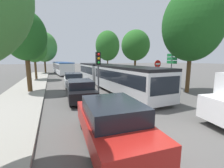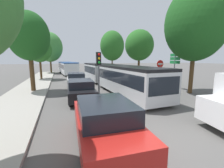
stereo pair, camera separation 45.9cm
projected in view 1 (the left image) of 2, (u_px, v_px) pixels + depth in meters
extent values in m
plane|color=#565451|center=(161.00, 138.00, 5.54)|extent=(200.00, 200.00, 0.00)
cube|color=#9E998E|center=(30.00, 87.00, 15.70)|extent=(3.20, 36.97, 0.14)
cube|color=silver|center=(126.00, 80.00, 12.31)|extent=(2.75, 8.98, 1.92)
cube|color=black|center=(126.00, 76.00, 12.25)|extent=(2.75, 8.63, 0.84)
cube|color=black|center=(126.00, 67.00, 12.14)|extent=(2.75, 8.98, 0.19)
cube|color=silver|center=(95.00, 72.00, 19.89)|extent=(2.63, 6.18, 1.92)
cube|color=black|center=(95.00, 69.00, 19.83)|extent=(2.64, 5.93, 0.84)
cube|color=black|center=(94.00, 64.00, 19.72)|extent=(2.63, 6.18, 0.19)
cylinder|color=black|center=(104.00, 74.00, 16.73)|extent=(1.80, 1.01, 1.77)
cube|color=black|center=(165.00, 86.00, 8.31)|extent=(2.10, 0.18, 1.03)
cylinder|color=black|center=(159.00, 95.00, 10.28)|extent=(0.32, 0.95, 0.94)
cylinder|color=black|center=(134.00, 98.00, 9.47)|extent=(0.32, 0.95, 0.94)
cylinder|color=black|center=(121.00, 83.00, 15.40)|extent=(0.32, 0.95, 0.94)
cylinder|color=black|center=(102.00, 84.00, 14.59)|extent=(0.32, 0.95, 0.94)
cylinder|color=black|center=(102.00, 77.00, 20.42)|extent=(0.32, 0.95, 0.94)
cylinder|color=black|center=(87.00, 78.00, 19.61)|extent=(0.32, 0.95, 0.94)
cube|color=silver|center=(62.00, 68.00, 29.41)|extent=(3.33, 11.14, 1.91)
cube|color=black|center=(62.00, 66.00, 29.36)|extent=(3.30, 10.59, 0.80)
cube|color=#234C93|center=(62.00, 63.00, 29.24)|extent=(3.33, 11.14, 0.19)
cylinder|color=black|center=(55.00, 71.00, 32.28)|extent=(0.36, 0.97, 0.95)
cylinder|color=black|center=(65.00, 70.00, 33.18)|extent=(0.36, 0.97, 0.95)
cylinder|color=black|center=(59.00, 73.00, 26.18)|extent=(0.36, 0.97, 0.95)
cylinder|color=black|center=(71.00, 73.00, 27.08)|extent=(0.36, 0.97, 0.95)
cube|color=#B21E19|center=(112.00, 126.00, 5.17)|extent=(2.11, 4.49, 0.71)
cube|color=black|center=(113.00, 109.00, 4.97)|extent=(1.84, 2.39, 0.54)
cylinder|color=black|center=(83.00, 121.00, 6.29)|extent=(0.27, 0.68, 0.67)
cylinder|color=black|center=(118.00, 116.00, 6.78)|extent=(0.27, 0.68, 0.67)
cylinder|color=black|center=(100.00, 165.00, 3.66)|extent=(0.27, 0.68, 0.67)
cylinder|color=black|center=(154.00, 153.00, 4.15)|extent=(0.27, 0.68, 0.67)
cube|color=black|center=(80.00, 92.00, 10.67)|extent=(2.01, 4.28, 0.68)
cube|color=black|center=(80.00, 84.00, 10.47)|extent=(1.75, 2.28, 0.52)
cylinder|color=black|center=(69.00, 93.00, 11.73)|extent=(0.26, 0.65, 0.64)
cylinder|color=black|center=(88.00, 91.00, 12.20)|extent=(0.26, 0.65, 0.64)
cylinder|color=black|center=(71.00, 102.00, 9.22)|extent=(0.26, 0.65, 0.64)
cylinder|color=black|center=(95.00, 100.00, 9.69)|extent=(0.26, 0.65, 0.64)
cube|color=white|center=(73.00, 81.00, 15.91)|extent=(2.03, 4.32, 0.68)
cube|color=black|center=(73.00, 76.00, 15.71)|extent=(1.77, 2.30, 0.52)
cylinder|color=black|center=(66.00, 82.00, 16.98)|extent=(0.26, 0.65, 0.64)
cylinder|color=black|center=(79.00, 82.00, 17.45)|extent=(0.26, 0.65, 0.64)
cylinder|color=black|center=(67.00, 86.00, 14.45)|extent=(0.26, 0.65, 0.64)
cylinder|color=black|center=(82.00, 85.00, 14.92)|extent=(0.26, 0.65, 0.64)
cylinder|color=black|center=(213.00, 114.00, 6.96)|extent=(0.75, 0.34, 0.72)
cylinder|color=#56595E|center=(98.00, 76.00, 10.88)|extent=(0.12, 0.12, 3.40)
cube|color=black|center=(98.00, 59.00, 10.67)|extent=(0.33, 0.25, 0.90)
sphere|color=red|center=(99.00, 54.00, 10.49)|extent=(0.18, 0.18, 0.18)
sphere|color=#EAAD14|center=(99.00, 59.00, 10.54)|extent=(0.18, 0.18, 0.18)
sphere|color=green|center=(99.00, 63.00, 10.58)|extent=(0.18, 0.18, 0.18)
cylinder|color=#56595E|center=(157.00, 77.00, 14.19)|extent=(0.08, 0.08, 2.40)
cylinder|color=red|center=(158.00, 64.00, 13.99)|extent=(0.70, 0.03, 0.70)
cube|color=white|center=(158.00, 64.00, 13.97)|extent=(0.50, 0.04, 0.14)
cylinder|color=#56595E|center=(171.00, 71.00, 14.57)|extent=(0.10, 0.10, 3.60)
cube|color=#197A38|center=(172.00, 55.00, 14.33)|extent=(0.18, 1.40, 0.28)
cube|color=#197A38|center=(172.00, 59.00, 14.38)|extent=(0.18, 1.40, 0.28)
cube|color=#197A38|center=(172.00, 62.00, 14.44)|extent=(0.18, 1.40, 0.28)
cylinder|color=#51381E|center=(29.00, 74.00, 12.83)|extent=(0.37, 0.37, 3.29)
ellipsoid|color=#1E561E|center=(25.00, 36.00, 12.31)|extent=(3.37, 3.37, 4.10)
cylinder|color=#51381E|center=(36.00, 70.00, 20.78)|extent=(0.29, 0.29, 2.93)
ellipsoid|color=#286623|center=(34.00, 49.00, 20.33)|extent=(3.33, 3.33, 3.45)
cylinder|color=#51381E|center=(45.00, 66.00, 30.81)|extent=(0.33, 0.33, 3.13)
ellipsoid|color=#3D7F38|center=(44.00, 47.00, 30.19)|extent=(5.14, 5.14, 6.00)
cylinder|color=#51381E|center=(188.00, 73.00, 13.02)|extent=(0.34, 0.34, 3.48)
ellipsoid|color=#1E561E|center=(192.00, 24.00, 12.37)|extent=(4.84, 4.84, 6.02)
cylinder|color=#51381E|center=(135.00, 68.00, 21.50)|extent=(0.30, 0.30, 3.24)
ellipsoid|color=#286623|center=(136.00, 45.00, 20.97)|extent=(3.96, 3.96, 4.25)
ellipsoid|color=#286623|center=(132.00, 50.00, 21.32)|extent=(2.38, 2.38, 2.34)
cylinder|color=#51381E|center=(108.00, 65.00, 30.70)|extent=(0.25, 0.25, 3.35)
ellipsoid|color=#286623|center=(108.00, 46.00, 30.06)|extent=(4.81, 4.81, 5.92)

